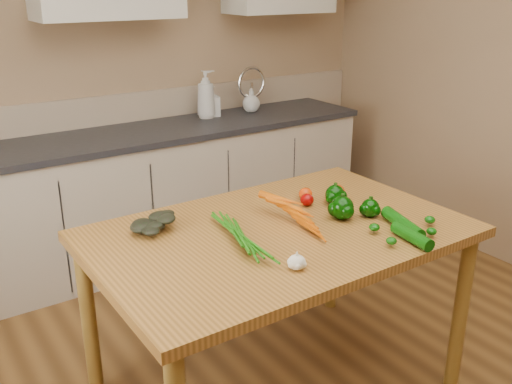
{
  "coord_description": "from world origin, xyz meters",
  "views": [
    {
      "loc": [
        -1.39,
        -1.25,
        1.83
      ],
      "look_at": [
        -0.04,
        0.78,
        0.92
      ],
      "focal_mm": 40.0,
      "sensor_mm": 36.0,
      "label": 1
    }
  ],
  "objects_px": {
    "garlic_bulb": "(297,262)",
    "tomato_b": "(306,194)",
    "table": "(279,249)",
    "carrot_bunch": "(278,221)",
    "tomato_a": "(307,200)",
    "tomato_c": "(337,192)",
    "pepper_a": "(342,208)",
    "pepper_c": "(370,208)",
    "leafy_greens": "(156,220)",
    "zucchini_b": "(412,236)",
    "zucchini_a": "(403,223)",
    "soap_bottle_c": "(251,100)",
    "soap_bottle_a": "(206,94)",
    "soap_bottle_b": "(212,101)",
    "pepper_b": "(335,195)"
  },
  "relations": [
    {
      "from": "garlic_bulb",
      "to": "zucchini_b",
      "type": "distance_m",
      "value": 0.53
    },
    {
      "from": "tomato_a",
      "to": "tomato_c",
      "type": "height_order",
      "value": "tomato_c"
    },
    {
      "from": "leafy_greens",
      "to": "zucchini_b",
      "type": "distance_m",
      "value": 1.05
    },
    {
      "from": "soap_bottle_b",
      "to": "tomato_a",
      "type": "relative_size",
      "value": 3.4
    },
    {
      "from": "soap_bottle_c",
      "to": "pepper_b",
      "type": "xyz_separation_m",
      "value": [
        -0.63,
        -1.67,
        -0.1
      ]
    },
    {
      "from": "leafy_greens",
      "to": "garlic_bulb",
      "type": "bearing_deg",
      "value": -63.53
    },
    {
      "from": "carrot_bunch",
      "to": "garlic_bulb",
      "type": "distance_m",
      "value": 0.35
    },
    {
      "from": "garlic_bulb",
      "to": "pepper_a",
      "type": "distance_m",
      "value": 0.52
    },
    {
      "from": "pepper_c",
      "to": "table",
      "type": "bearing_deg",
      "value": 164.78
    },
    {
      "from": "table",
      "to": "carrot_bunch",
      "type": "height_order",
      "value": "carrot_bunch"
    },
    {
      "from": "tomato_c",
      "to": "zucchini_b",
      "type": "xyz_separation_m",
      "value": [
        -0.07,
        -0.53,
        -0.01
      ]
    },
    {
      "from": "garlic_bulb",
      "to": "tomato_b",
      "type": "xyz_separation_m",
      "value": [
        0.46,
        0.53,
        0.0
      ]
    },
    {
      "from": "pepper_a",
      "to": "pepper_c",
      "type": "bearing_deg",
      "value": -22.6
    },
    {
      "from": "pepper_c",
      "to": "tomato_c",
      "type": "distance_m",
      "value": 0.25
    },
    {
      "from": "garlic_bulb",
      "to": "tomato_a",
      "type": "bearing_deg",
      "value": 48.11
    },
    {
      "from": "leafy_greens",
      "to": "garlic_bulb",
      "type": "height_order",
      "value": "leafy_greens"
    },
    {
      "from": "garlic_bulb",
      "to": "soap_bottle_b",
      "type": "bearing_deg",
      "value": 68.04
    },
    {
      "from": "soap_bottle_b",
      "to": "tomato_c",
      "type": "xyz_separation_m",
      "value": [
        -0.26,
        -1.65,
        -0.13
      ]
    },
    {
      "from": "pepper_b",
      "to": "zucchini_b",
      "type": "distance_m",
      "value": 0.49
    },
    {
      "from": "soap_bottle_c",
      "to": "zucchini_b",
      "type": "distance_m",
      "value": 2.26
    },
    {
      "from": "soap_bottle_c",
      "to": "tomato_a",
      "type": "xyz_separation_m",
      "value": [
        -0.75,
        -1.62,
        -0.12
      ]
    },
    {
      "from": "leafy_greens",
      "to": "zucchini_b",
      "type": "xyz_separation_m",
      "value": [
        0.81,
        -0.66,
        -0.03
      ]
    },
    {
      "from": "soap_bottle_a",
      "to": "tomato_c",
      "type": "bearing_deg",
      "value": -161.66
    },
    {
      "from": "garlic_bulb",
      "to": "pepper_b",
      "type": "xyz_separation_m",
      "value": [
        0.54,
        0.41,
        0.02
      ]
    },
    {
      "from": "soap_bottle_a",
      "to": "soap_bottle_b",
      "type": "distance_m",
      "value": 0.09
    },
    {
      "from": "carrot_bunch",
      "to": "tomato_b",
      "type": "bearing_deg",
      "value": 33.73
    },
    {
      "from": "zucchini_a",
      "to": "table",
      "type": "bearing_deg",
      "value": 145.67
    },
    {
      "from": "table",
      "to": "garlic_bulb",
      "type": "relative_size",
      "value": 23.98
    },
    {
      "from": "soap_bottle_b",
      "to": "tomato_a",
      "type": "xyz_separation_m",
      "value": [
        -0.43,
        -1.64,
        -0.14
      ]
    },
    {
      "from": "tomato_a",
      "to": "zucchini_a",
      "type": "xyz_separation_m",
      "value": [
        0.16,
        -0.44,
        -0.0
      ]
    },
    {
      "from": "table",
      "to": "soap_bottle_c",
      "type": "distance_m",
      "value": 2.05
    },
    {
      "from": "table",
      "to": "carrot_bunch",
      "type": "bearing_deg",
      "value": -144.97
    },
    {
      "from": "garlic_bulb",
      "to": "pepper_b",
      "type": "bearing_deg",
      "value": 37.24
    },
    {
      "from": "tomato_b",
      "to": "tomato_c",
      "type": "bearing_deg",
      "value": -29.62
    },
    {
      "from": "soap_bottle_b",
      "to": "table",
      "type": "bearing_deg",
      "value": -6.62
    },
    {
      "from": "zucchini_b",
      "to": "pepper_c",
      "type": "bearing_deg",
      "value": 80.37
    },
    {
      "from": "pepper_c",
      "to": "tomato_c",
      "type": "xyz_separation_m",
      "value": [
        0.02,
        0.25,
        -0.0
      ]
    },
    {
      "from": "leafy_greens",
      "to": "zucchini_a",
      "type": "height_order",
      "value": "leafy_greens"
    },
    {
      "from": "soap_bottle_b",
      "to": "tomato_a",
      "type": "height_order",
      "value": "soap_bottle_b"
    },
    {
      "from": "carrot_bunch",
      "to": "tomato_c",
      "type": "height_order",
      "value": "carrot_bunch"
    },
    {
      "from": "zucchini_a",
      "to": "zucchini_b",
      "type": "relative_size",
      "value": 1.29
    },
    {
      "from": "pepper_c",
      "to": "tomato_a",
      "type": "xyz_separation_m",
      "value": [
        -0.15,
        0.26,
        -0.01
      ]
    },
    {
      "from": "carrot_bunch",
      "to": "soap_bottle_b",
      "type": "bearing_deg",
      "value": 68.16
    },
    {
      "from": "leafy_greens",
      "to": "soap_bottle_b",
      "type": "bearing_deg",
      "value": 53.27
    },
    {
      "from": "pepper_c",
      "to": "carrot_bunch",
      "type": "bearing_deg",
      "value": 165.77
    },
    {
      "from": "pepper_b",
      "to": "zucchini_b",
      "type": "height_order",
      "value": "pepper_b"
    },
    {
      "from": "pepper_c",
      "to": "tomato_c",
      "type": "height_order",
      "value": "pepper_c"
    },
    {
      "from": "leafy_greens",
      "to": "zucchini_b",
      "type": "relative_size",
      "value": 1.09
    },
    {
      "from": "tomato_c",
      "to": "tomato_a",
      "type": "bearing_deg",
      "value": 176.37
    },
    {
      "from": "soap_bottle_b",
      "to": "zucchini_b",
      "type": "bearing_deg",
      "value": 6.14
    }
  ]
}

